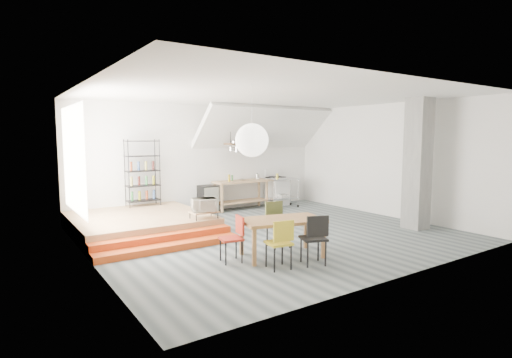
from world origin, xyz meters
TOP-DOWN VIEW (x-y plane):
  - floor at (0.00, 0.00)m, footprint 8.00×8.00m
  - wall_back at (0.00, 3.50)m, footprint 8.00×0.04m
  - wall_left at (-4.00, 0.00)m, footprint 0.04×7.00m
  - wall_right at (4.00, 0.00)m, footprint 0.04×7.00m
  - ceiling at (0.00, 0.00)m, footprint 8.00×7.00m
  - slope_ceiling at (1.80, 2.90)m, footprint 4.40×1.44m
  - window_pane at (-3.98, 1.50)m, footprint 0.02×2.50m
  - platform at (-2.50, 2.00)m, footprint 3.00×3.00m
  - step_lower at (-2.50, 0.05)m, footprint 3.00×0.35m
  - step_upper at (-2.50, 0.40)m, footprint 3.00×0.35m
  - concrete_column at (3.30, -1.50)m, footprint 0.50×0.50m
  - kitchen_counter at (1.10, 3.15)m, footprint 1.80×0.60m
  - stove at (2.50, 3.16)m, footprint 0.60×0.60m
  - pot_rack at (1.13, 2.92)m, footprint 1.20×0.50m
  - wire_shelving at (-2.00, 3.20)m, footprint 0.88×0.38m
  - microwave_shelf at (-1.40, 0.75)m, footprint 0.60×0.40m
  - paper_lantern at (-1.48, -1.38)m, footprint 0.60×0.60m
  - dining_table at (-0.90, -1.53)m, footprint 1.69×1.20m
  - chair_mustard at (-1.39, -2.12)m, footprint 0.46×0.46m
  - chair_black at (-0.75, -2.28)m, footprint 0.53×0.53m
  - chair_olive at (-0.55, -0.90)m, footprint 0.47×0.47m
  - chair_red at (-1.81, -1.30)m, footprint 0.45×0.45m
  - rolling_cart at (2.39, 2.70)m, footprint 1.01×0.64m
  - mini_fridge at (-0.05, 3.20)m, footprint 0.48×0.48m
  - microwave at (-1.40, 0.75)m, footprint 0.62×0.50m
  - bowl at (1.11, 3.10)m, footprint 0.20×0.20m

SIDE VIEW (x-z plane):
  - floor at x=0.00m, z-range 0.00..0.00m
  - step_lower at x=-2.50m, z-range 0.00..0.13m
  - step_upper at x=-2.50m, z-range 0.00..0.27m
  - platform at x=-2.50m, z-range 0.00..0.40m
  - mini_fridge at x=-0.05m, z-range 0.00..0.82m
  - stove at x=2.50m, z-range -0.11..1.07m
  - chair_red at x=-1.81m, z-range 0.08..0.92m
  - chair_mustard at x=-1.39m, z-range 0.08..0.95m
  - chair_black at x=-0.75m, z-range 0.09..1.00m
  - microwave_shelf at x=-1.40m, z-range 0.46..0.63m
  - chair_olive at x=-0.55m, z-range 0.09..1.01m
  - rolling_cart at x=2.39m, z-range 0.14..1.08m
  - kitchen_counter at x=1.10m, z-range 0.17..1.08m
  - dining_table at x=-0.90m, z-range 0.28..1.01m
  - microwave at x=-1.40m, z-range 0.56..0.87m
  - bowl at x=1.11m, z-range 0.91..0.96m
  - wire_shelving at x=-2.00m, z-range 0.43..2.23m
  - wall_back at x=0.00m, z-range 0.00..3.20m
  - wall_left at x=-4.00m, z-range 0.00..3.20m
  - wall_right at x=4.00m, z-range 0.00..3.20m
  - concrete_column at x=3.30m, z-range 0.00..3.20m
  - window_pane at x=-3.98m, z-range 0.70..2.90m
  - pot_rack at x=1.13m, z-range 1.26..2.69m
  - paper_lantern at x=-1.48m, z-range 1.90..2.50m
  - slope_ceiling at x=1.80m, z-range 1.89..3.21m
  - ceiling at x=0.00m, z-range 3.19..3.21m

